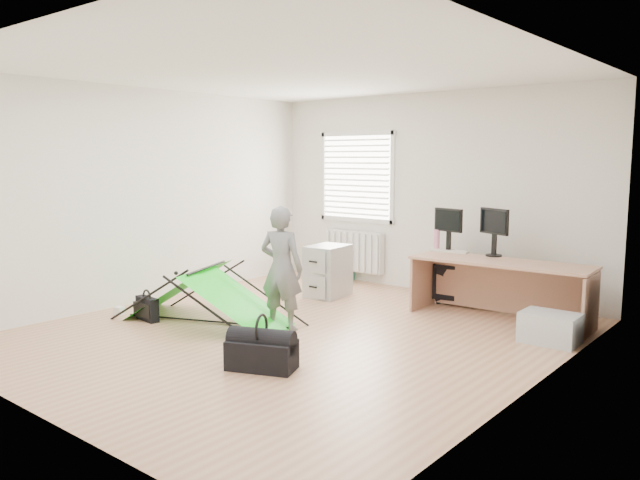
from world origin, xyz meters
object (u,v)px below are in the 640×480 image
Objects in this scene: filing_cabinet at (328,271)px; kite at (207,295)px; monitor_right at (494,239)px; thermos at (437,240)px; desk at (500,291)px; laptop_bag at (147,309)px; duffel_bag at (262,355)px; storage_crate at (550,328)px; monitor_left at (449,236)px; office_chair at (461,282)px; person at (281,268)px.

filing_cabinet reaches higher than kite.
monitor_right is (2.07, 0.53, 0.55)m from filing_cabinet.
thermos is at bearing 35.75° from kite.
desk is 3.29m from kite.
laptop_bag is (-2.11, -2.82, -0.68)m from thermos.
storage_crate is at bearing 32.73° from duffel_bag.
kite is 5.63× the size of laptop_bag.
monitor_right is at bearing 55.09° from duffel_bag.
kite is (-2.48, -2.16, -0.03)m from desk.
thermos is at bearing 155.28° from storage_crate.
kite is (-1.51, -2.44, -0.50)m from thermos.
monitor_left reaches higher than thermos.
person is at bearing 59.13° from office_chair.
thermos reaches higher than storage_crate.
storage_crate is at bearing 4.61° from kite.
monitor_left is at bearing 32.90° from kite.
person reaches higher than thermos.
laptop_bag is at bearing -116.54° from monitor_left.
office_chair is 1.63× the size of laptop_bag.
monitor_left is 2.29m from person.
monitor_left reaches higher than kite.
person is at bearing -1.58° from kite.
person is at bearing 102.71° from duffel_bag.
monitor_left is 3.70m from laptop_bag.
laptop_bag is at bearing -116.25° from filing_cabinet.
kite reaches higher than storage_crate.
kite is at bearing -121.80° from thermos.
monitor_right is 1.22× the size of laptop_bag.
thermos is 0.44× the size of duffel_bag.
kite is at bearing -109.99° from monitor_right.
filing_cabinet is at bearing -142.57° from monitor_right.
thermos is at bearing 60.94° from laptop_bag.
desk reaches higher than storage_crate.
desk is 0.93m from storage_crate.
filing_cabinet is 1.25× the size of storage_crate.
monitor_left reaches higher than filing_cabinet.
desk is at bearing 18.63° from kite.
person is at bearing -75.07° from filing_cabinet.
monitor_left is 1.88m from storage_crate.
filing_cabinet is 2.97m from duffel_bag.
filing_cabinet is 2.42m from laptop_bag.
desk is 2.29m from filing_cabinet.
monitor_left is (1.48, 0.53, 0.54)m from filing_cabinet.
office_chair is (1.53, 0.80, -0.08)m from filing_cabinet.
person is 0.66× the size of kite.
kite is (-1.73, -2.71, 0.05)m from office_chair.
monitor_left is 0.20× the size of kite.
office_chair reaches higher than laptop_bag.
storage_crate is at bearing -14.25° from monitor_left.
duffel_bag is at bearing -47.34° from kite.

